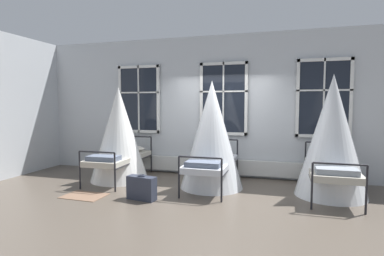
{
  "coord_description": "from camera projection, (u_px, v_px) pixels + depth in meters",
  "views": [
    {
      "loc": [
        1.39,
        -6.1,
        1.77
      ],
      "look_at": [
        -0.48,
        0.25,
        1.27
      ],
      "focal_mm": 28.72,
      "sensor_mm": 36.0,
      "label": 1
    }
  ],
  "objects": [
    {
      "name": "ground",
      "position": [
        211.0,
        190.0,
        6.35
      ],
      "size": [
        17.72,
        17.72,
        0.0
      ],
      "primitive_type": "plane",
      "color": "brown"
    },
    {
      "name": "back_wall_with_windows",
      "position": [
        224.0,
        106.0,
        7.6
      ],
      "size": [
        9.86,
        0.1,
        3.47
      ],
      "primitive_type": "cube",
      "color": "silver",
      "rests_on": "ground"
    },
    {
      "name": "window_bank",
      "position": [
        223.0,
        132.0,
        7.53
      ],
      "size": [
        5.71,
        0.1,
        2.73
      ],
      "color": "black",
      "rests_on": "ground"
    },
    {
      "name": "cot_first",
      "position": [
        119.0,
        135.0,
        7.19
      ],
      "size": [
        1.34,
        1.95,
        2.19
      ],
      "rotation": [
        0.0,
        0.0,
        1.59
      ],
      "color": "black",
      "rests_on": "ground"
    },
    {
      "name": "cot_second",
      "position": [
        212.0,
        136.0,
        6.52
      ],
      "size": [
        1.34,
        1.93,
        2.27
      ],
      "rotation": [
        0.0,
        0.0,
        1.56
      ],
      "color": "black",
      "rests_on": "ground"
    },
    {
      "name": "cot_third",
      "position": [
        332.0,
        138.0,
        5.89
      ],
      "size": [
        1.34,
        1.93,
        2.35
      ],
      "rotation": [
        0.0,
        0.0,
        1.56
      ],
      "color": "black",
      "rests_on": "ground"
    },
    {
      "name": "rug_first",
      "position": [
        85.0,
        196.0,
        5.95
      ],
      "size": [
        0.82,
        0.58,
        0.01
      ],
      "primitive_type": "cube",
      "rotation": [
        0.0,
        0.0,
        -0.03
      ],
      "color": "brown",
      "rests_on": "ground"
    },
    {
      "name": "suitcase_dark",
      "position": [
        142.0,
        188.0,
        5.72
      ],
      "size": [
        0.59,
        0.3,
        0.47
      ],
      "rotation": [
        0.0,
        0.0,
        -0.17
      ],
      "color": "#2D3342",
      "rests_on": "ground"
    }
  ]
}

